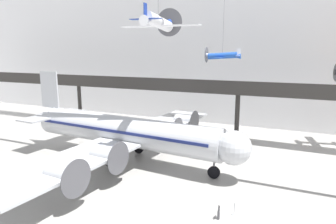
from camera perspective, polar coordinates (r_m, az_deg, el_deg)
The scene contains 8 objects.
ground_plane at distance 25.69m, azimuth 0.87°, elevation -19.09°, with size 260.00×260.00×0.00m, color #9E9B96.
hangar_back_wall at distance 55.78m, azimuth 15.66°, elevation 10.67°, with size 140.00×3.00×25.76m.
mezzanine_walkway at distance 44.91m, azimuth 12.98°, elevation 3.88°, with size 110.00×3.20×9.12m.
airliner_silver_main at distance 36.95m, azimuth -8.72°, elevation -3.64°, with size 31.92×36.27×10.48m.
suspended_plane_white_twin at distance 32.39m, azimuth -1.86°, elevation 16.69°, with size 8.76×7.16×6.64m.
suspended_plane_blue_trainer at distance 43.85m, azimuth 10.31°, elevation 10.48°, with size 5.11×6.26×9.70m.
stanchion_barrier at distance 26.11m, azimuth 12.48°, elevation -18.02°, with size 0.36×0.36×1.08m.
info_sign_pedestal at distance 25.36m, azimuth 9.64°, elevation -18.50°, with size 0.19×0.78×1.24m.
Camera 1 is at (8.89, -20.34, 12.93)m, focal length 32.00 mm.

